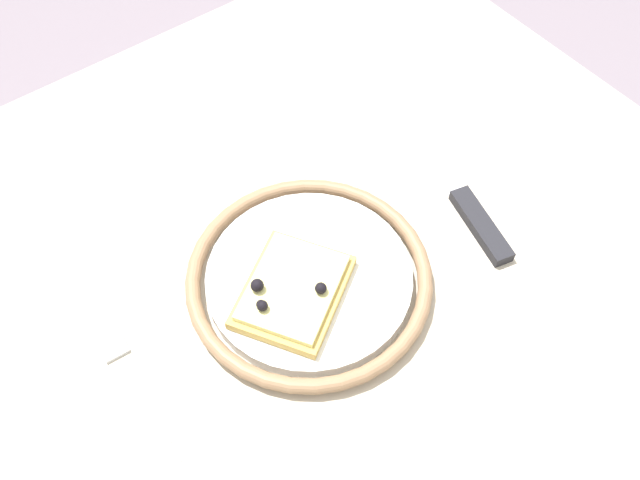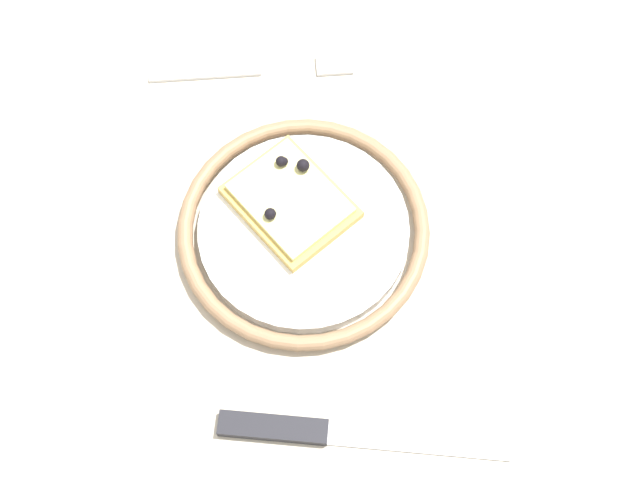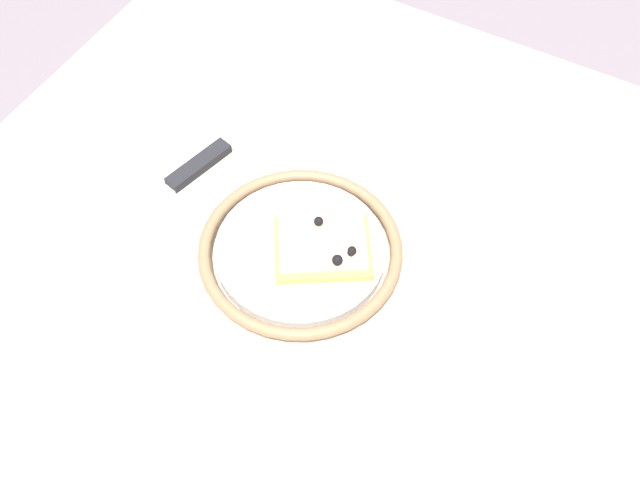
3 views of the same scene
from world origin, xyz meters
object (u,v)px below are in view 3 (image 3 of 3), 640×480
at_px(dining_table, 355,305).
at_px(pizza_slice_near, 323,247).
at_px(plate, 300,251).
at_px(fork, 459,308).
at_px(knife, 178,181).

distance_m(dining_table, pizza_slice_near, 0.13).
height_order(dining_table, plate, plate).
bearing_deg(fork, knife, 0.55).
height_order(plate, fork, plate).
distance_m(dining_table, fork, 0.16).
relative_size(pizza_slice_near, knife, 0.56).
bearing_deg(pizza_slice_near, dining_table, -149.48).
bearing_deg(plate, knife, -6.15).
height_order(pizza_slice_near, fork, pizza_slice_near).
bearing_deg(fork, dining_table, -2.35).
height_order(dining_table, fork, fork).
height_order(plate, knife, plate).
bearing_deg(knife, fork, -179.45).
distance_m(pizza_slice_near, knife, 0.20).
xyz_separation_m(plate, pizza_slice_near, (-0.02, -0.01, 0.01)).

